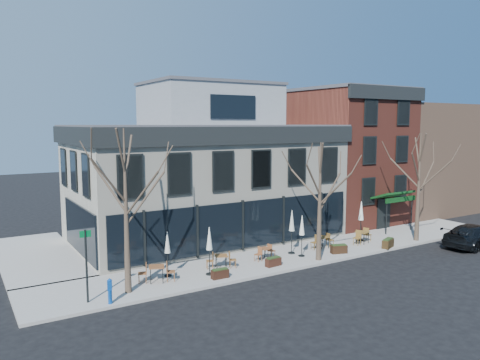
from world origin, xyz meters
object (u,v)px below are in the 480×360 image
umbrella_0 (167,245)px  cafe_set_0 (157,272)px  parked_sedan (475,236)px  call_box (110,290)px

umbrella_0 → cafe_set_0: bearing=-147.2°
parked_sedan → umbrella_0: (-20.24, 4.76, 1.09)m
call_box → umbrella_0: size_ratio=0.50×
cafe_set_0 → parked_sedan: bearing=-11.3°
call_box → umbrella_0: (3.77, 2.23, 1.08)m
call_box → umbrella_0: 4.51m
parked_sedan → cafe_set_0: bearing=76.1°
parked_sedan → call_box: parked_sedan is taller
call_box → cafe_set_0: size_ratio=0.61×
parked_sedan → umbrella_0: umbrella_0 is taller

